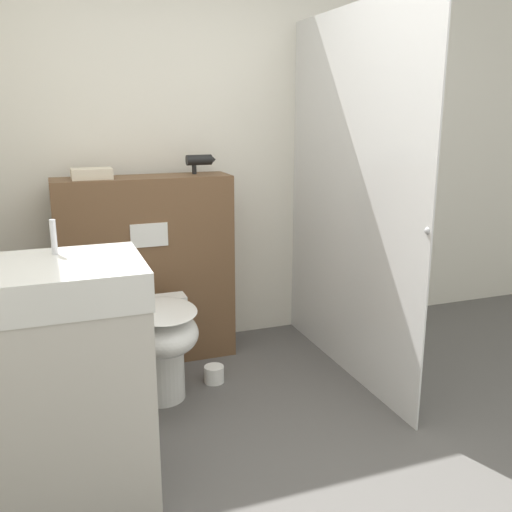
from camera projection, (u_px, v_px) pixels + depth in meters
name	position (u px, v px, depth m)	size (l,w,h in m)	color
ground_plane	(331.00, 502.00, 2.34)	(12.00, 12.00, 0.00)	#565451
wall_back	(202.00, 158.00, 3.76)	(8.00, 0.06, 2.50)	silver
partition_panel	(147.00, 271.00, 3.55)	(1.06, 0.30, 1.17)	brown
shower_glass	(349.00, 199.00, 3.30)	(0.04, 1.55, 2.12)	silver
toilet	(161.00, 340.00, 3.06)	(0.38, 0.58, 0.55)	white
sink_vanity	(67.00, 384.00, 2.25)	(0.64, 0.53, 1.14)	beige
hair_drier	(200.00, 160.00, 3.53)	(0.19, 0.06, 0.12)	black
folded_towel	(92.00, 174.00, 3.28)	(0.23, 0.15, 0.06)	beige
spare_toilet_roll	(214.00, 374.00, 3.35)	(0.12, 0.12, 0.10)	white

